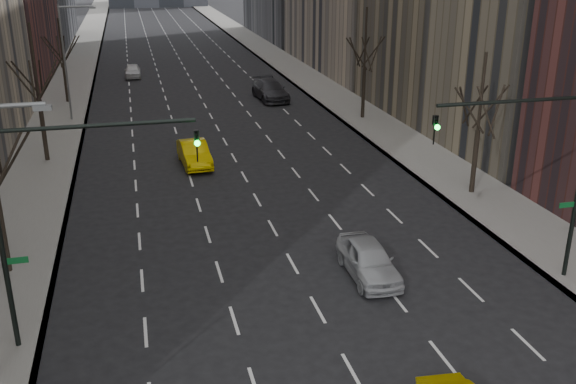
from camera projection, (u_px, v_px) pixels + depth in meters
sidewalk_left at (77, 69)px, 74.63m from camera, size 4.50×320.00×0.15m
sidewalk_right at (282, 61)px, 80.10m from camera, size 4.50×320.00×0.15m
tree_lw_c at (39, 101)px, 40.56m from camera, size 3.36×3.50×8.74m
tree_lw_d at (63, 64)px, 57.10m from camera, size 3.36×3.50×7.36m
tree_rw_b at (478, 131)px, 35.12m from camera, size 3.36×3.50×7.82m
tree_rw_c at (364, 70)px, 51.38m from camera, size 3.36×3.50×8.74m
traffic_mast_left at (50, 197)px, 20.69m from camera, size 6.69×0.39×8.00m
traffic_mast_right at (546, 157)px, 24.76m from camera, size 6.69×0.39×8.00m
streetlight_far at (68, 51)px, 50.27m from camera, size 2.83×0.22×9.00m
silver_sedan_ahead at (368, 260)px, 26.96m from camera, size 1.88×4.52×1.53m
far_taxi at (194, 154)px, 41.09m from camera, size 1.97×4.81×1.55m
far_suv_grey at (270, 90)px, 59.39m from camera, size 2.83×6.22×1.77m
far_car_white at (133, 71)px, 70.04m from camera, size 1.75×4.19×1.42m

